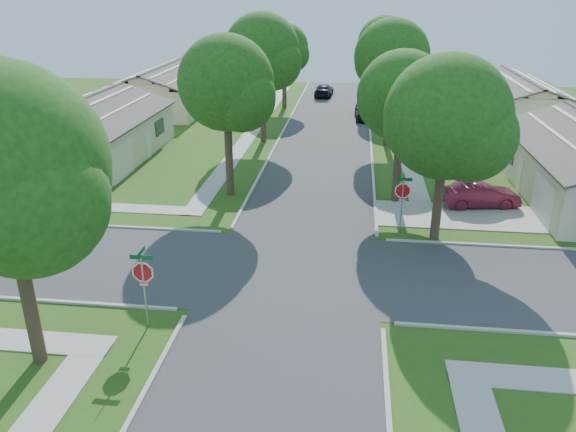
# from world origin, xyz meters

# --- Properties ---
(ground) EXTENTS (100.00, 100.00, 0.00)m
(ground) POSITION_xyz_m (0.00, 0.00, 0.00)
(ground) COLOR #335015
(ground) RESTS_ON ground
(road_ns) EXTENTS (7.00, 100.00, 0.02)m
(road_ns) POSITION_xyz_m (0.00, 0.00, 0.00)
(road_ns) COLOR #333335
(road_ns) RESTS_ON ground
(sidewalk_ne) EXTENTS (1.20, 40.00, 0.04)m
(sidewalk_ne) POSITION_xyz_m (6.10, 26.00, 0.02)
(sidewalk_ne) COLOR #9E9B91
(sidewalk_ne) RESTS_ON ground
(sidewalk_nw) EXTENTS (1.20, 40.00, 0.04)m
(sidewalk_nw) POSITION_xyz_m (-6.10, 26.00, 0.02)
(sidewalk_nw) COLOR #9E9B91
(sidewalk_nw) RESTS_ON ground
(driveway) EXTENTS (8.80, 3.60, 0.05)m
(driveway) POSITION_xyz_m (7.90, 7.10, 0.03)
(driveway) COLOR #9E9B91
(driveway) RESTS_ON ground
(stop_sign_sw) EXTENTS (1.05, 0.80, 2.98)m
(stop_sign_sw) POSITION_xyz_m (-4.70, -4.70, 2.03)
(stop_sign_sw) COLOR gray
(stop_sign_sw) RESTS_ON ground
(stop_sign_ne) EXTENTS (1.05, 0.80, 2.98)m
(stop_sign_ne) POSITION_xyz_m (4.70, 4.70, 2.03)
(stop_sign_ne) COLOR gray
(stop_sign_ne) RESTS_ON ground
(tree_e_near) EXTENTS (4.97, 4.80, 8.28)m
(tree_e_near) POSITION_xyz_m (4.75, 9.01, 5.64)
(tree_e_near) COLOR #38281C
(tree_e_near) RESTS_ON ground
(tree_e_mid) EXTENTS (5.59, 5.40, 9.21)m
(tree_e_mid) POSITION_xyz_m (4.76, 21.01, 6.25)
(tree_e_mid) COLOR #38281C
(tree_e_mid) RESTS_ON ground
(tree_e_far) EXTENTS (5.17, 5.00, 8.72)m
(tree_e_far) POSITION_xyz_m (4.75, 34.01, 5.98)
(tree_e_far) COLOR #38281C
(tree_e_far) RESTS_ON ground
(tree_w_near) EXTENTS (5.38, 5.20, 8.97)m
(tree_w_near) POSITION_xyz_m (-4.64, 9.01, 6.12)
(tree_w_near) COLOR #38281C
(tree_w_near) RESTS_ON ground
(tree_w_mid) EXTENTS (5.80, 5.60, 9.56)m
(tree_w_mid) POSITION_xyz_m (-4.64, 21.01, 6.49)
(tree_w_mid) COLOR #38281C
(tree_w_mid) RESTS_ON ground
(tree_w_far) EXTENTS (4.76, 4.60, 8.04)m
(tree_w_far) POSITION_xyz_m (-4.65, 34.01, 5.51)
(tree_w_far) COLOR #38281C
(tree_w_far) RESTS_ON ground
(tree_sw_corner) EXTENTS (6.21, 6.00, 9.55)m
(tree_sw_corner) POSITION_xyz_m (-7.44, -6.99, 6.26)
(tree_sw_corner) COLOR #38281C
(tree_sw_corner) RESTS_ON ground
(tree_ne_corner) EXTENTS (5.80, 5.60, 8.66)m
(tree_ne_corner) POSITION_xyz_m (6.36, 4.21, 5.59)
(tree_ne_corner) COLOR #38281C
(tree_ne_corner) RESTS_ON ground
(house_ne_far) EXTENTS (8.42, 13.60, 4.23)m
(house_ne_far) POSITION_xyz_m (15.99, 29.00, 1.52)
(house_ne_far) COLOR beige
(house_ne_far) RESTS_ON ground
(house_nw_near) EXTENTS (8.42, 13.60, 4.23)m
(house_nw_near) POSITION_xyz_m (-15.99, 15.00, 1.52)
(house_nw_near) COLOR beige
(house_nw_near) RESTS_ON ground
(house_nw_far) EXTENTS (8.42, 13.60, 4.23)m
(house_nw_far) POSITION_xyz_m (-15.99, 32.00, 1.52)
(house_nw_far) COLOR beige
(house_nw_far) RESTS_ON ground
(car_driveway) EXTENTS (4.30, 2.12, 1.35)m
(car_driveway) POSITION_xyz_m (9.25, 8.70, 0.68)
(car_driveway) COLOR #591225
(car_driveway) RESTS_ON ground
(car_curb_east) EXTENTS (2.08, 4.71, 1.58)m
(car_curb_east) POSITION_xyz_m (3.20, 29.92, 0.79)
(car_curb_east) COLOR black
(car_curb_east) RESTS_ON ground
(car_curb_west) EXTENTS (2.03, 4.52, 1.29)m
(car_curb_west) POSITION_xyz_m (-1.20, 40.67, 0.64)
(car_curb_west) COLOR black
(car_curb_west) RESTS_ON ground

